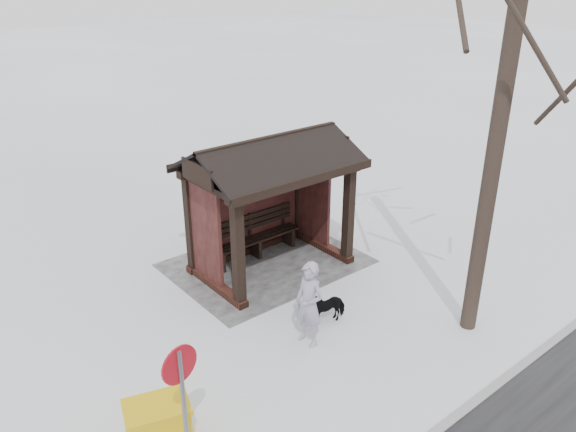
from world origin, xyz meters
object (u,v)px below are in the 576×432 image
object	(u,v)px
dog	(325,305)
road_sign	(181,384)
pedestrian	(309,304)
bus_shelter	(266,176)
grit_bin	(158,424)

from	to	relation	value
dog	road_sign	bearing A→B (deg)	-55.85
pedestrian	dog	distance (m)	0.94
road_sign	dog	bearing A→B (deg)	-168.78
pedestrian	road_sign	xyz separation A→B (m)	(3.16, 1.18, 0.71)
bus_shelter	pedestrian	bearing A→B (deg)	66.93
bus_shelter	grit_bin	bearing A→B (deg)	36.35
grit_bin	road_sign	xyz separation A→B (m)	(-0.06, 0.74, 1.18)
pedestrian	road_sign	distance (m)	3.45
dog	road_sign	world-z (taller)	road_sign
grit_bin	road_sign	distance (m)	1.39
pedestrian	road_sign	world-z (taller)	road_sign
pedestrian	road_sign	bearing A→B (deg)	-75.30
bus_shelter	dog	size ratio (longest dim) A/B	4.66
bus_shelter	pedestrian	distance (m)	3.35
pedestrian	grit_bin	distance (m)	3.28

